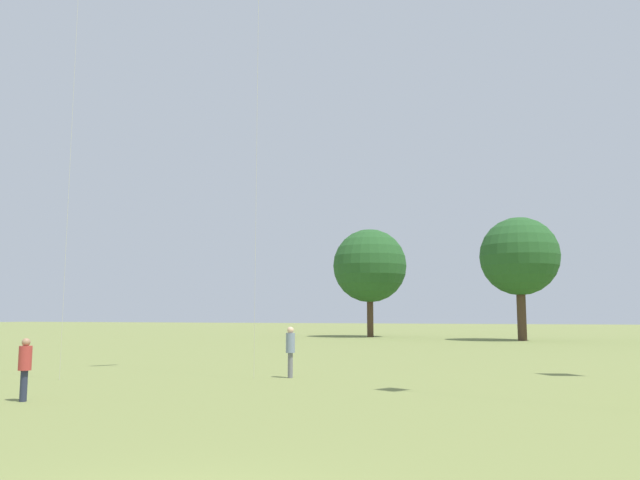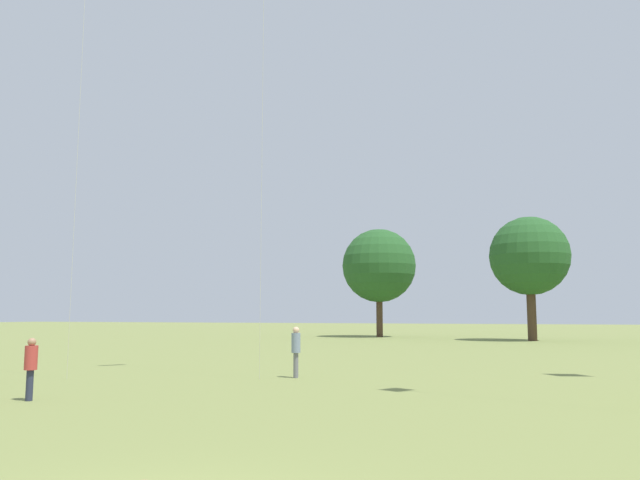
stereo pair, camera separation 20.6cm
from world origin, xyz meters
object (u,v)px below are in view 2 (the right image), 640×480
person_standing_2 (31,363)px  distant_tree_0 (529,256)px  person_standing_0 (296,347)px  distant_tree_1 (379,266)px

person_standing_2 → distant_tree_0: distant_tree_0 is taller
distant_tree_0 → person_standing_2: bearing=-104.3°
person_standing_0 → distant_tree_1: (-7.62, 40.03, 6.01)m
distant_tree_0 → distant_tree_1: distant_tree_1 is taller
person_standing_2 → distant_tree_1: bearing=-107.8°
person_standing_2 → distant_tree_1: size_ratio=0.15×
person_standing_0 → person_standing_2: person_standing_0 is taller
person_standing_2 → distant_tree_0: size_ratio=0.15×
person_standing_0 → person_standing_2: size_ratio=1.11×
distant_tree_0 → distant_tree_1: (-14.50, 4.40, -0.10)m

